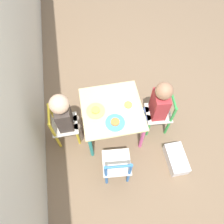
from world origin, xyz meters
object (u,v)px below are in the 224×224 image
(chair_yellow, at_px, (63,126))
(chair_blue, at_px, (117,166))
(plate_front, at_px, (128,105))
(storage_bin, at_px, (176,159))
(child_back, at_px, (65,115))
(kids_table, at_px, (112,112))
(plate_back, at_px, (96,111))
(child_front, at_px, (158,104))
(plate_left, at_px, (115,122))
(chair_green, at_px, (160,114))

(chair_yellow, distance_m, chair_blue, 0.69)
(chair_blue, height_order, plate_front, chair_blue)
(chair_blue, bearing_deg, storage_bin, -173.13)
(chair_blue, bearing_deg, plate_front, -106.85)
(chair_blue, height_order, child_back, child_back)
(plate_front, bearing_deg, child_back, 89.87)
(kids_table, xyz_separation_m, plate_back, (0.00, 0.16, 0.07))
(kids_table, height_order, storage_bin, kids_table)
(child_front, relative_size, plate_left, 4.09)
(child_front, distance_m, plate_back, 0.61)
(child_back, relative_size, storage_bin, 2.37)
(child_back, bearing_deg, plate_front, -89.95)
(kids_table, bearing_deg, child_front, -95.06)
(chair_green, xyz_separation_m, plate_front, (0.05, 0.35, 0.20))
(child_front, relative_size, plate_front, 4.31)
(child_back, height_order, plate_back, child_back)
(child_front, bearing_deg, storage_bin, 22.05)
(chair_green, height_order, child_back, child_back)
(plate_left, bearing_deg, chair_blue, 171.96)
(plate_left, bearing_deg, chair_green, -77.25)
(chair_yellow, xyz_separation_m, plate_left, (-0.16, -0.51, 0.20))
(chair_yellow, distance_m, plate_back, 0.40)
(chair_yellow, xyz_separation_m, chair_blue, (-0.51, -0.46, 0.00))
(child_back, height_order, child_front, child_front)
(child_front, height_order, storage_bin, child_front)
(chair_yellow, bearing_deg, plate_back, -90.08)
(kids_table, relative_size, plate_left, 3.16)
(chair_yellow, relative_size, chair_green, 1.00)
(kids_table, distance_m, plate_left, 0.18)
(storage_bin, bearing_deg, chair_blue, 91.34)
(chair_green, bearing_deg, chair_blue, -45.23)
(chair_yellow, xyz_separation_m, plate_front, (-0.00, -0.67, 0.20))
(child_front, bearing_deg, plate_left, -69.92)
(chair_blue, distance_m, child_front, 0.71)
(kids_table, relative_size, storage_bin, 1.85)
(kids_table, xyz_separation_m, chair_blue, (-0.51, 0.05, -0.12))
(chair_blue, bearing_deg, chair_yellow, -42.33)
(chair_blue, xyz_separation_m, child_back, (0.51, 0.40, 0.20))
(child_back, xyz_separation_m, child_front, (-0.04, -0.90, -0.01))
(chair_yellow, height_order, plate_front, chair_yellow)
(chair_green, bearing_deg, child_front, -90.00)
(kids_table, height_order, child_front, child_front)
(kids_table, xyz_separation_m, plate_left, (-0.16, 0.00, 0.07))
(plate_left, bearing_deg, plate_back, 45.00)
(child_front, bearing_deg, kids_table, -90.00)
(chair_blue, bearing_deg, child_front, -131.20)
(child_front, height_order, plate_back, child_front)
(plate_back, height_order, storage_bin, plate_back)
(child_back, distance_m, plate_front, 0.61)
(child_back, bearing_deg, chair_green, -92.59)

